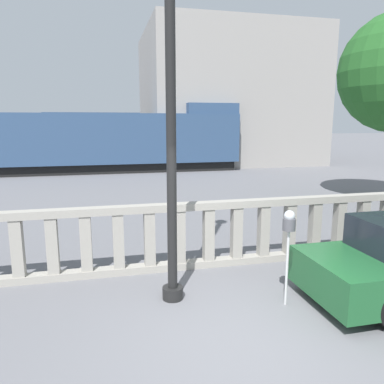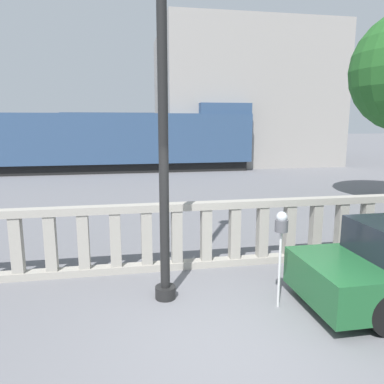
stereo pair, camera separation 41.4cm
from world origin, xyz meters
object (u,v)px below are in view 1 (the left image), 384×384
at_px(lamppost, 170,55).
at_px(train_near, 66,142).
at_px(train_far, 174,132).
at_px(parking_meter, 289,228).

distance_m(lamppost, train_near, 16.85).
height_order(lamppost, train_far, lamppost).
bearing_deg(train_near, parking_meter, -74.57).
relative_size(lamppost, train_far, 0.31).
distance_m(lamppost, parking_meter, 3.12).
bearing_deg(lamppost, train_far, 79.27).
height_order(train_near, train_far, train_far).
relative_size(train_near, train_far, 0.87).
bearing_deg(lamppost, train_near, 100.37).
xyz_separation_m(lamppost, train_near, (-3.01, 16.45, -2.05)).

